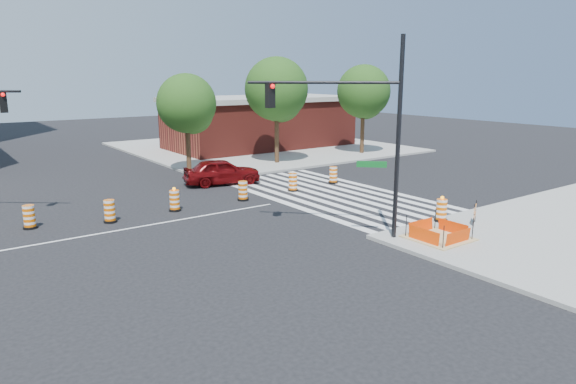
# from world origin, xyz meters

# --- Properties ---
(ground) EXTENTS (120.00, 120.00, 0.00)m
(ground) POSITION_xyz_m (0.00, 0.00, 0.00)
(ground) COLOR black
(ground) RESTS_ON ground
(sidewalk_ne) EXTENTS (22.00, 22.00, 0.15)m
(sidewalk_ne) POSITION_xyz_m (18.00, 18.00, 0.07)
(sidewalk_ne) COLOR gray
(sidewalk_ne) RESTS_ON ground
(crosswalk_east) EXTENTS (6.75, 13.50, 0.01)m
(crosswalk_east) POSITION_xyz_m (10.95, 0.00, 0.01)
(crosswalk_east) COLOR silver
(crosswalk_east) RESTS_ON ground
(lane_centerline) EXTENTS (14.00, 0.12, 0.01)m
(lane_centerline) POSITION_xyz_m (0.00, 0.00, 0.01)
(lane_centerline) COLOR silver
(lane_centerline) RESTS_ON ground
(excavation_pit) EXTENTS (2.20, 2.20, 0.90)m
(excavation_pit) POSITION_xyz_m (9.00, -9.00, 0.22)
(excavation_pit) COLOR tan
(excavation_pit) RESTS_ON ground
(brick_storefront) EXTENTS (16.50, 8.50, 4.60)m
(brick_storefront) POSITION_xyz_m (18.00, 18.00, 2.32)
(brick_storefront) COLOR maroon
(brick_storefront) RESTS_ON ground
(red_coupe) EXTENTS (4.89, 2.85, 1.56)m
(red_coupe) POSITION_xyz_m (7.41, 5.83, 0.78)
(red_coupe) COLOR #570709
(red_coupe) RESTS_ON ground
(signal_pole_se) EXTENTS (4.37, 4.15, 7.80)m
(signal_pole_se) POSITION_xyz_m (6.54, -6.69, 4.79)
(signal_pole_se) COLOR black
(signal_pole_se) RESTS_ON ground
(pit_drum) EXTENTS (0.58, 0.58, 1.15)m
(pit_drum) POSITION_xyz_m (11.10, -7.47, 0.63)
(pit_drum) COLOR black
(pit_drum) RESTS_ON ground
(barricade) EXTENTS (0.75, 0.46, 0.99)m
(barricade) POSITION_xyz_m (11.91, -8.61, 0.70)
(barricade) COLOR #DF5E04
(barricade) RESTS_ON ground
(tree_north_c) EXTENTS (3.89, 3.89, 6.61)m
(tree_north_c) POSITION_xyz_m (7.35, 10.26, 4.44)
(tree_north_c) COLOR #382314
(tree_north_c) RESTS_ON ground
(tree_north_d) EXTENTS (4.58, 4.58, 7.79)m
(tree_north_d) POSITION_xyz_m (14.20, 9.78, 5.23)
(tree_north_d) COLOR #382314
(tree_north_d) RESTS_ON ground
(tree_north_e) EXTENTS (4.32, 4.32, 7.34)m
(tree_north_e) POSITION_xyz_m (22.68, 9.60, 4.93)
(tree_north_e) COLOR #382314
(tree_north_e) RESTS_ON ground
(median_drum_2) EXTENTS (0.60, 0.60, 1.02)m
(median_drum_2) POSITION_xyz_m (-3.78, 2.54, 0.48)
(median_drum_2) COLOR black
(median_drum_2) RESTS_ON ground
(median_drum_3) EXTENTS (0.60, 0.60, 1.02)m
(median_drum_3) POSITION_xyz_m (-0.68, 1.47, 0.48)
(median_drum_3) COLOR black
(median_drum_3) RESTS_ON ground
(median_drum_4) EXTENTS (0.60, 0.60, 1.18)m
(median_drum_4) POSITION_xyz_m (2.50, 1.63, 0.49)
(median_drum_4) COLOR black
(median_drum_4) RESTS_ON ground
(median_drum_5) EXTENTS (0.60, 0.60, 1.02)m
(median_drum_5) POSITION_xyz_m (6.32, 1.54, 0.48)
(median_drum_5) COLOR black
(median_drum_5) RESTS_ON ground
(median_drum_6) EXTENTS (0.60, 0.60, 1.02)m
(median_drum_6) POSITION_xyz_m (9.76, 1.76, 0.48)
(median_drum_6) COLOR black
(median_drum_6) RESTS_ON ground
(median_drum_7) EXTENTS (0.60, 0.60, 1.02)m
(median_drum_7) POSITION_xyz_m (13.07, 2.10, 0.48)
(median_drum_7) COLOR black
(median_drum_7) RESTS_ON ground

